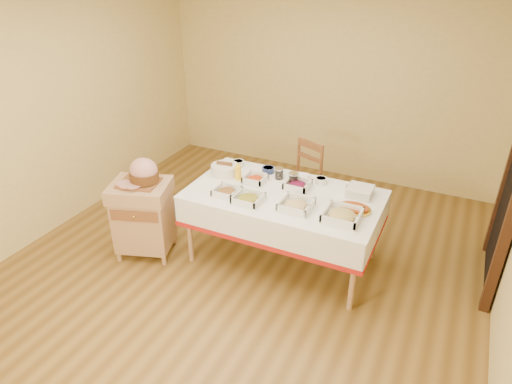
% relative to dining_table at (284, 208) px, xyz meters
% --- Properties ---
extents(room_shell, '(5.00, 5.00, 5.00)m').
position_rel_dining_table_xyz_m(room_shell, '(-0.30, -0.30, 0.70)').
color(room_shell, brown).
rests_on(room_shell, ground).
extents(dining_table, '(1.82, 1.02, 0.76)m').
position_rel_dining_table_xyz_m(dining_table, '(0.00, 0.00, 0.00)').
color(dining_table, tan).
rests_on(dining_table, ground).
extents(butcher_cart, '(0.68, 0.62, 0.80)m').
position_rel_dining_table_xyz_m(butcher_cart, '(-1.32, -0.49, -0.15)').
color(butcher_cart, tan).
rests_on(butcher_cart, ground).
extents(dining_chair, '(0.52, 0.51, 0.90)m').
position_rel_dining_table_xyz_m(dining_chair, '(-0.16, 0.91, -0.14)').
color(dining_chair, brown).
rests_on(dining_chair, ground).
extents(ham_on_board, '(0.40, 0.38, 0.26)m').
position_rel_dining_table_xyz_m(ham_on_board, '(-1.28, -0.46, 0.31)').
color(ham_on_board, brown).
rests_on(ham_on_board, butcher_cart).
extents(serving_dish_a, '(0.23, 0.22, 0.10)m').
position_rel_dining_table_xyz_m(serving_dish_a, '(-0.48, -0.25, 0.19)').
color(serving_dish_a, silver).
rests_on(serving_dish_a, dining_table).
extents(serving_dish_b, '(0.25, 0.25, 0.10)m').
position_rel_dining_table_xyz_m(serving_dish_b, '(-0.23, -0.29, 0.19)').
color(serving_dish_b, silver).
rests_on(serving_dish_b, dining_table).
extents(serving_dish_c, '(0.28, 0.28, 0.11)m').
position_rel_dining_table_xyz_m(serving_dish_c, '(0.20, -0.21, 0.20)').
color(serving_dish_c, silver).
rests_on(serving_dish_c, dining_table).
extents(serving_dish_d, '(0.31, 0.31, 0.12)m').
position_rel_dining_table_xyz_m(serving_dish_d, '(0.62, -0.21, 0.20)').
color(serving_dish_d, silver).
rests_on(serving_dish_d, dining_table).
extents(serving_dish_e, '(0.22, 0.21, 0.10)m').
position_rel_dining_table_xyz_m(serving_dish_e, '(-0.35, 0.10, 0.19)').
color(serving_dish_e, silver).
rests_on(serving_dish_e, dining_table).
extents(serving_dish_f, '(0.24, 0.23, 0.11)m').
position_rel_dining_table_xyz_m(serving_dish_f, '(0.07, 0.16, 0.20)').
color(serving_dish_f, silver).
rests_on(serving_dish_f, dining_table).
extents(small_bowl_left, '(0.13, 0.13, 0.06)m').
position_rel_dining_table_xyz_m(small_bowl_left, '(-0.68, 0.37, 0.19)').
color(small_bowl_left, silver).
rests_on(small_bowl_left, dining_table).
extents(small_bowl_mid, '(0.13, 0.13, 0.05)m').
position_rel_dining_table_xyz_m(small_bowl_mid, '(-0.33, 0.36, 0.19)').
color(small_bowl_mid, navy).
rests_on(small_bowl_mid, dining_table).
extents(small_bowl_right, '(0.12, 0.12, 0.06)m').
position_rel_dining_table_xyz_m(small_bowl_right, '(0.24, 0.36, 0.19)').
color(small_bowl_right, silver).
rests_on(small_bowl_right, dining_table).
extents(bowl_white_imported, '(0.16, 0.16, 0.03)m').
position_rel_dining_table_xyz_m(bowl_white_imported, '(0.04, 0.38, 0.18)').
color(bowl_white_imported, silver).
rests_on(bowl_white_imported, dining_table).
extents(bowl_small_imported, '(0.15, 0.15, 0.05)m').
position_rel_dining_table_xyz_m(bowl_small_imported, '(0.57, 0.33, 0.18)').
color(bowl_small_imported, silver).
rests_on(bowl_small_imported, dining_table).
extents(preserve_jar_left, '(0.09, 0.09, 0.12)m').
position_rel_dining_table_xyz_m(preserve_jar_left, '(-0.17, 0.27, 0.21)').
color(preserve_jar_left, silver).
rests_on(preserve_jar_left, dining_table).
extents(preserve_jar_right, '(0.10, 0.10, 0.12)m').
position_rel_dining_table_xyz_m(preserve_jar_right, '(0.00, 0.22, 0.22)').
color(preserve_jar_right, silver).
rests_on(preserve_jar_right, dining_table).
extents(mustard_bottle, '(0.06, 0.06, 0.19)m').
position_rel_dining_table_xyz_m(mustard_bottle, '(-0.53, 0.08, 0.25)').
color(mustard_bottle, yellow).
rests_on(mustard_bottle, dining_table).
extents(bread_basket, '(0.28, 0.28, 0.12)m').
position_rel_dining_table_xyz_m(bread_basket, '(-0.71, 0.13, 0.21)').
color(bread_basket, silver).
rests_on(bread_basket, dining_table).
extents(plate_stack, '(0.23, 0.23, 0.08)m').
position_rel_dining_table_xyz_m(plate_stack, '(0.65, 0.28, 0.20)').
color(plate_stack, silver).
rests_on(plate_stack, dining_table).
extents(brass_platter, '(0.31, 0.22, 0.04)m').
position_rel_dining_table_xyz_m(brass_platter, '(0.68, -0.02, 0.18)').
color(brass_platter, gold).
rests_on(brass_platter, dining_table).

